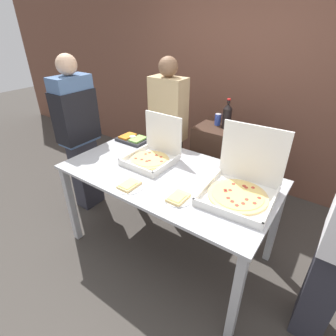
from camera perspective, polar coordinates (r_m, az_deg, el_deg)
name	(u,v)px	position (r m, az deg, el deg)	size (l,w,h in m)	color
ground_plane	(168,247)	(2.79, 0.00, -16.75)	(16.00, 16.00, 0.00)	#423D38
brick_wall_behind	(249,78)	(3.51, 17.22, 18.23)	(10.00, 0.06, 2.80)	brown
buffet_table	(168,184)	(2.30, 0.00, -3.41)	(1.82, 0.98, 0.88)	#B7BABF
pizza_box_near_left	(153,153)	(2.41, -3.28, 3.18)	(0.41, 0.42, 0.40)	white
pizza_box_near_right	(241,185)	(2.00, 15.70, -3.61)	(0.52, 0.54, 0.49)	white
paper_plate_front_center	(129,185)	(2.08, -8.44, -3.76)	(0.23, 0.23, 0.03)	white
paper_plate_front_left	(178,198)	(1.92, 2.23, -6.53)	(0.20, 0.20, 0.03)	white
veggie_tray	(133,139)	(2.86, -7.66, 6.28)	(0.33, 0.22, 0.05)	#28282D
sideboard_podium	(225,170)	(3.08, 12.40, -0.53)	(0.71, 0.46, 1.02)	#382319
soda_bottle	(227,116)	(2.84, 12.73, 11.06)	(0.09, 0.09, 0.31)	black
soda_can_silver	(228,127)	(2.72, 12.89, 8.59)	(0.07, 0.07, 0.12)	silver
soda_can_colored	(218,119)	(2.93, 10.79, 10.34)	(0.07, 0.07, 0.12)	#334CB2
person_guest_cap	(168,132)	(3.06, 0.05, 7.93)	(0.40, 0.22, 1.70)	#473D33
person_server_vest	(78,129)	(3.03, -18.99, 8.02)	(0.24, 0.42, 1.75)	#2D2D38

